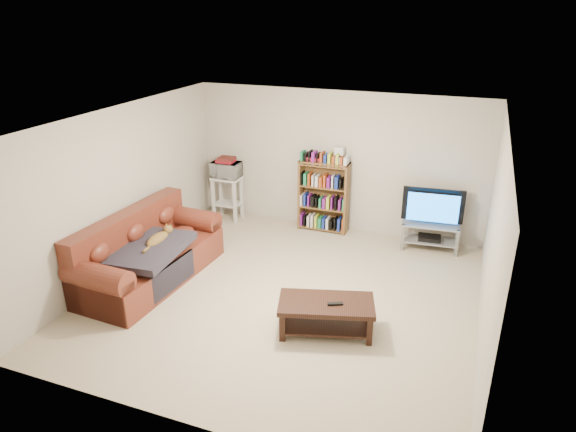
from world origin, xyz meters
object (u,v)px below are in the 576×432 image
at_px(coffee_table, 326,311).
at_px(bookshelf, 324,195).
at_px(tv_stand, 430,231).
at_px(sofa, 146,257).

xyz_separation_m(coffee_table, bookshelf, (-0.93, 2.91, 0.35)).
bearing_deg(tv_stand, coffee_table, -113.09).
bearing_deg(coffee_table, bookshelf, 91.62).
bearing_deg(coffee_table, tv_stand, 55.85).
distance_m(coffee_table, bookshelf, 3.07).
height_order(sofa, coffee_table, sofa).
bearing_deg(sofa, coffee_table, -3.95).
distance_m(tv_stand, bookshelf, 1.87).
relative_size(tv_stand, bookshelf, 0.75).
xyz_separation_m(tv_stand, bookshelf, (-1.83, 0.13, 0.34)).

